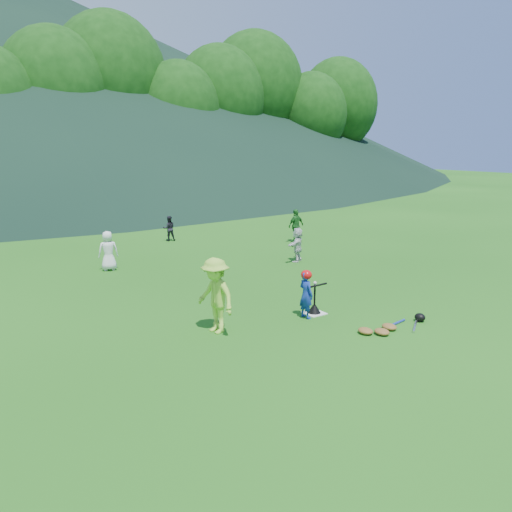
{
  "coord_description": "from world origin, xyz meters",
  "views": [
    {
      "loc": [
        -7.12,
        -8.53,
        3.85
      ],
      "look_at": [
        0.0,
        2.5,
        0.9
      ],
      "focal_mm": 35.0,
      "sensor_mm": 36.0,
      "label": 1
    }
  ],
  "objects": [
    {
      "name": "ground",
      "position": [
        0.0,
        0.0,
        0.0
      ],
      "size": [
        120.0,
        120.0,
        0.0
      ],
      "primitive_type": "plane",
      "color": "#1D5613",
      "rests_on": "ground"
    },
    {
      "name": "home_plate",
      "position": [
        0.0,
        0.0,
        0.01
      ],
      "size": [
        0.45,
        0.45,
        0.02
      ],
      "primitive_type": "cube",
      "color": "silver",
      "rests_on": "ground"
    },
    {
      "name": "baseball",
      "position": [
        0.0,
        0.0,
        0.74
      ],
      "size": [
        0.08,
        0.08,
        0.08
      ],
      "primitive_type": "sphere",
      "color": "white",
      "rests_on": "batting_tee"
    },
    {
      "name": "batter_child",
      "position": [
        -0.35,
        -0.11,
        0.54
      ],
      "size": [
        0.28,
        0.41,
        1.09
      ],
      "primitive_type": "imported",
      "rotation": [
        0.0,
        0.0,
        1.62
      ],
      "color": "#163098",
      "rests_on": "ground"
    },
    {
      "name": "adult_coach",
      "position": [
        -2.47,
        0.21,
        0.8
      ],
      "size": [
        0.77,
        1.12,
        1.59
      ],
      "primitive_type": "imported",
      "rotation": [
        0.0,
        0.0,
        -1.39
      ],
      "color": "#9DD63F",
      "rests_on": "ground"
    },
    {
      "name": "fielder_a",
      "position": [
        -2.77,
        6.67,
        0.62
      ],
      "size": [
        0.66,
        0.49,
        1.23
      ],
      "primitive_type": "imported",
      "rotation": [
        0.0,
        0.0,
        2.96
      ],
      "color": "white",
      "rests_on": "ground"
    },
    {
      "name": "fielder_b",
      "position": [
        0.75,
        10.17,
        0.51
      ],
      "size": [
        0.57,
        0.49,
        1.02
      ],
      "primitive_type": "imported",
      "rotation": [
        0.0,
        0.0,
        2.9
      ],
      "color": "black",
      "rests_on": "ground"
    },
    {
      "name": "fielder_c",
      "position": [
        4.95,
        7.21,
        0.66
      ],
      "size": [
        0.81,
        0.42,
        1.32
      ],
      "primitive_type": "imported",
      "rotation": [
        0.0,
        0.0,
        3.27
      ],
      "color": "#1E6622",
      "rests_on": "ground"
    },
    {
      "name": "fielder_d",
      "position": [
        2.9,
        4.44,
        0.57
      ],
      "size": [
        1.07,
        0.88,
        1.15
      ],
      "primitive_type": "imported",
      "rotation": [
        0.0,
        0.0,
        3.75
      ],
      "color": "silver",
      "rests_on": "ground"
    },
    {
      "name": "batting_tee",
      "position": [
        0.0,
        0.0,
        0.13
      ],
      "size": [
        0.3,
        0.3,
        0.68
      ],
      "color": "black",
      "rests_on": "home_plate"
    },
    {
      "name": "batter_gear",
      "position": [
        -0.32,
        -0.11,
        0.98
      ],
      "size": [
        0.73,
        0.26,
        0.45
      ],
      "color": "red",
      "rests_on": "ground"
    },
    {
      "name": "equipment_pile",
      "position": [
        0.68,
        -1.68,
        0.07
      ],
      "size": [
        1.8,
        0.72,
        0.19
      ],
      "color": "olive",
      "rests_on": "ground"
    },
    {
      "name": "outfield_fence",
      "position": [
        0.0,
        28.0,
        0.7
      ],
      "size": [
        70.07,
        0.08,
        1.33
      ],
      "color": "gray",
      "rests_on": "ground"
    },
    {
      "name": "tree_line",
      "position": [
        0.2,
        33.83,
        8.21
      ],
      "size": [
        70.04,
        11.4,
        14.82
      ],
      "color": "#382314",
      "rests_on": "ground"
    }
  ]
}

